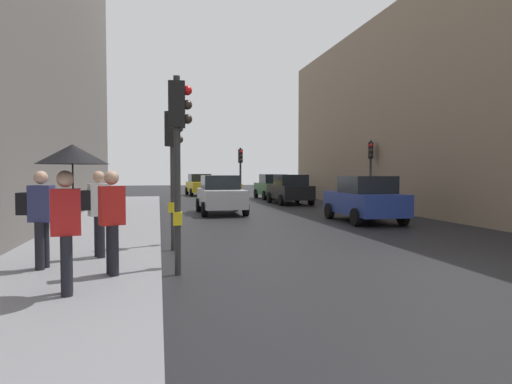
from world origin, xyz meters
The scene contains 16 objects.
ground_plane centered at (0.00, 0.00, 0.00)m, with size 120.00×120.00×0.00m, color black.
sidewalk_kerb centered at (-7.06, 6.00, 0.08)m, with size 3.29×40.00×0.16m, color gray.
building_facade_right centered at (11.42, 12.51, 4.93)m, with size 12.00×29.24×9.87m, color gray.
traffic_light_far_median centered at (-0.44, 20.33, 2.37)m, with size 0.25×0.43×3.43m.
traffic_light_near_left centered at (-5.10, 0.37, 2.52)m, with size 0.44×0.26×3.66m.
traffic_light_near_right centered at (-5.10, 3.13, 2.39)m, with size 0.44×0.37×3.47m.
traffic_light_mid_street centered at (5.11, 13.64, 2.43)m, with size 0.33×0.45×3.52m.
car_blue_van centered at (2.24, 8.17, 0.88)m, with size 2.07×4.23×1.76m.
car_yellow_taxi centered at (-2.16, 29.73, 0.88)m, with size 2.26×4.32×1.76m.
car_green_estate centered at (2.51, 23.88, 0.88)m, with size 2.06×4.22×1.76m.
car_silver_hatchback centered at (-2.67, 12.92, 0.88)m, with size 2.04×4.21×1.76m.
car_dark_suv centered at (2.23, 18.46, 0.88)m, with size 2.06×4.22×1.76m.
pedestrian_with_umbrella centered at (-6.68, -1.30, 1.84)m, with size 1.00×1.00×2.14m.
pedestrian_with_black_backpack centered at (-6.70, 1.64, 1.16)m, with size 0.66×0.47×1.77m.
pedestrian_with_grey_backpack centered at (-7.57, 0.67, 1.16)m, with size 0.64×0.40×1.77m.
pedestrian_in_red_jacket centered at (-6.24, -0.11, 1.13)m, with size 0.46×0.38×1.77m.
Camera 1 is at (-5.46, -8.27, 1.90)m, focal length 32.55 mm.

